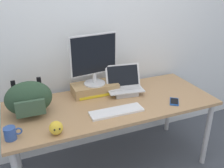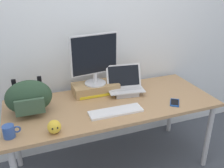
{
  "view_description": "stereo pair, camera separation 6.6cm",
  "coord_description": "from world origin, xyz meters",
  "px_view_note": "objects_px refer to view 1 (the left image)",
  "views": [
    {
      "loc": [
        -0.77,
        -1.86,
        1.8
      ],
      "look_at": [
        0.0,
        0.0,
        0.91
      ],
      "focal_mm": 39.91,
      "sensor_mm": 36.0,
      "label": 1
    },
    {
      "loc": [
        -0.71,
        -1.89,
        1.8
      ],
      "look_at": [
        0.0,
        0.0,
        0.91
      ],
      "focal_mm": 39.91,
      "sensor_mm": 36.0,
      "label": 2
    }
  ],
  "objects_px": {
    "cell_phone": "(174,102)",
    "open_laptop": "(124,88)",
    "desktop_monitor": "(94,59)",
    "messenger_backpack": "(29,99)",
    "external_keyboard": "(117,111)",
    "toner_box_yellow": "(95,88)",
    "coffee_mug": "(11,133)",
    "plush_toy": "(56,128)"
  },
  "relations": [
    {
      "from": "open_laptop",
      "to": "coffee_mug",
      "type": "bearing_deg",
      "value": -152.5
    },
    {
      "from": "open_laptop",
      "to": "external_keyboard",
      "type": "relative_size",
      "value": 0.8
    },
    {
      "from": "toner_box_yellow",
      "to": "coffee_mug",
      "type": "distance_m",
      "value": 0.93
    },
    {
      "from": "open_laptop",
      "to": "messenger_backpack",
      "type": "bearing_deg",
      "value": -167.55
    },
    {
      "from": "coffee_mug",
      "to": "cell_phone",
      "type": "relative_size",
      "value": 0.77
    },
    {
      "from": "messenger_backpack",
      "to": "plush_toy",
      "type": "height_order",
      "value": "messenger_backpack"
    },
    {
      "from": "toner_box_yellow",
      "to": "cell_phone",
      "type": "height_order",
      "value": "toner_box_yellow"
    },
    {
      "from": "open_laptop",
      "to": "plush_toy",
      "type": "bearing_deg",
      "value": -141.96
    },
    {
      "from": "external_keyboard",
      "to": "messenger_backpack",
      "type": "bearing_deg",
      "value": 160.4
    },
    {
      "from": "open_laptop",
      "to": "coffee_mug",
      "type": "xyz_separation_m",
      "value": [
        -1.06,
        -0.38,
        -0.01
      ]
    },
    {
      "from": "toner_box_yellow",
      "to": "messenger_backpack",
      "type": "height_order",
      "value": "messenger_backpack"
    },
    {
      "from": "messenger_backpack",
      "to": "open_laptop",
      "type": "bearing_deg",
      "value": 5.68
    },
    {
      "from": "external_keyboard",
      "to": "open_laptop",
      "type": "bearing_deg",
      "value": 56.27
    },
    {
      "from": "external_keyboard",
      "to": "messenger_backpack",
      "type": "distance_m",
      "value": 0.73
    },
    {
      "from": "desktop_monitor",
      "to": "coffee_mug",
      "type": "relative_size",
      "value": 3.84
    },
    {
      "from": "open_laptop",
      "to": "messenger_backpack",
      "type": "height_order",
      "value": "messenger_backpack"
    },
    {
      "from": "open_laptop",
      "to": "cell_phone",
      "type": "relative_size",
      "value": 2.27
    },
    {
      "from": "open_laptop",
      "to": "messenger_backpack",
      "type": "xyz_separation_m",
      "value": [
        -0.89,
        -0.07,
        0.09
      ]
    },
    {
      "from": "cell_phone",
      "to": "open_laptop",
      "type": "bearing_deg",
      "value": 168.77
    },
    {
      "from": "open_laptop",
      "to": "plush_toy",
      "type": "relative_size",
      "value": 3.66
    },
    {
      "from": "toner_box_yellow",
      "to": "external_keyboard",
      "type": "height_order",
      "value": "toner_box_yellow"
    },
    {
      "from": "open_laptop",
      "to": "messenger_backpack",
      "type": "distance_m",
      "value": 0.9
    },
    {
      "from": "external_keyboard",
      "to": "coffee_mug",
      "type": "xyz_separation_m",
      "value": [
        -0.84,
        -0.05,
        0.04
      ]
    },
    {
      "from": "toner_box_yellow",
      "to": "coffee_mug",
      "type": "height_order",
      "value": "toner_box_yellow"
    },
    {
      "from": "cell_phone",
      "to": "plush_toy",
      "type": "xyz_separation_m",
      "value": [
        -1.09,
        -0.08,
        0.04
      ]
    },
    {
      "from": "desktop_monitor",
      "to": "plush_toy",
      "type": "xyz_separation_m",
      "value": [
        -0.48,
        -0.54,
        -0.3
      ]
    },
    {
      "from": "plush_toy",
      "to": "desktop_monitor",
      "type": "bearing_deg",
      "value": 48.18
    },
    {
      "from": "messenger_backpack",
      "to": "coffee_mug",
      "type": "xyz_separation_m",
      "value": [
        -0.17,
        -0.31,
        -0.1
      ]
    },
    {
      "from": "external_keyboard",
      "to": "plush_toy",
      "type": "height_order",
      "value": "plush_toy"
    },
    {
      "from": "messenger_backpack",
      "to": "plush_toy",
      "type": "xyz_separation_m",
      "value": [
        0.14,
        -0.37,
        -0.09
      ]
    },
    {
      "from": "open_laptop",
      "to": "external_keyboard",
      "type": "height_order",
      "value": "open_laptop"
    },
    {
      "from": "desktop_monitor",
      "to": "coffee_mug",
      "type": "xyz_separation_m",
      "value": [
        -0.79,
        -0.48,
        -0.31
      ]
    },
    {
      "from": "messenger_backpack",
      "to": "cell_phone",
      "type": "xyz_separation_m",
      "value": [
        1.23,
        -0.28,
        -0.14
      ]
    },
    {
      "from": "desktop_monitor",
      "to": "plush_toy",
      "type": "bearing_deg",
      "value": -139.6
    },
    {
      "from": "toner_box_yellow",
      "to": "messenger_backpack",
      "type": "xyz_separation_m",
      "value": [
        -0.62,
        -0.18,
        0.09
      ]
    },
    {
      "from": "toner_box_yellow",
      "to": "open_laptop",
      "type": "height_order",
      "value": "open_laptop"
    },
    {
      "from": "desktop_monitor",
      "to": "messenger_backpack",
      "type": "relative_size",
      "value": 1.27
    },
    {
      "from": "external_keyboard",
      "to": "plush_toy",
      "type": "relative_size",
      "value": 4.57
    },
    {
      "from": "coffee_mug",
      "to": "cell_phone",
      "type": "xyz_separation_m",
      "value": [
        1.4,
        0.02,
        -0.04
      ]
    },
    {
      "from": "external_keyboard",
      "to": "messenger_backpack",
      "type": "height_order",
      "value": "messenger_backpack"
    },
    {
      "from": "desktop_monitor",
      "to": "open_laptop",
      "type": "bearing_deg",
      "value": -29.02
    },
    {
      "from": "desktop_monitor",
      "to": "toner_box_yellow",
      "type": "bearing_deg",
      "value": 92.97
    }
  ]
}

